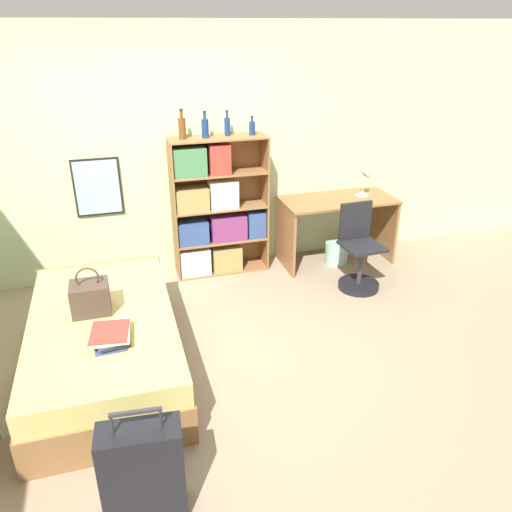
% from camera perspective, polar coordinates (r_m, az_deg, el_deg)
% --- Properties ---
extents(ground_plane, '(14.00, 14.00, 0.00)m').
position_cam_1_polar(ground_plane, '(4.36, -7.80, -11.13)').
color(ground_plane, gray).
extents(wall_back, '(10.00, 0.09, 2.60)m').
position_cam_1_polar(wall_back, '(5.38, -11.71, 11.06)').
color(wall_back, beige).
rests_on(wall_back, ground_plane).
extents(bed, '(1.12, 2.01, 0.50)m').
position_cam_1_polar(bed, '(4.22, -16.85, -9.40)').
color(bed, olive).
rests_on(bed, ground_plane).
extents(handbag, '(0.29, 0.25, 0.39)m').
position_cam_1_polar(handbag, '(4.10, -18.41, -4.49)').
color(handbag, '#47382D').
rests_on(handbag, bed).
extents(book_stack_on_bed, '(0.30, 0.36, 0.08)m').
position_cam_1_polar(book_stack_on_bed, '(3.74, -16.31, -8.71)').
color(book_stack_on_bed, '#334C84').
rests_on(book_stack_on_bed, bed).
extents(suitcase, '(0.47, 0.25, 0.74)m').
position_cam_1_polar(suitcase, '(3.07, -12.76, -22.88)').
color(suitcase, black).
rests_on(suitcase, ground_plane).
extents(bookcase, '(1.02, 0.33, 1.50)m').
position_cam_1_polar(bookcase, '(5.43, -4.90, 4.96)').
color(bookcase, olive).
rests_on(bookcase, ground_plane).
extents(bottle_green, '(0.07, 0.07, 0.29)m').
position_cam_1_polar(bottle_green, '(5.15, -8.45, 14.32)').
color(bottle_green, brown).
rests_on(bottle_green, bookcase).
extents(bottle_brown, '(0.07, 0.07, 0.27)m').
position_cam_1_polar(bottle_brown, '(5.18, -5.84, 14.39)').
color(bottle_brown, navy).
rests_on(bottle_brown, bookcase).
extents(bottle_clear, '(0.06, 0.06, 0.26)m').
position_cam_1_polar(bottle_clear, '(5.27, -3.31, 14.62)').
color(bottle_clear, navy).
rests_on(bottle_clear, bookcase).
extents(bottle_blue, '(0.06, 0.06, 0.19)m').
position_cam_1_polar(bottle_blue, '(5.31, -0.45, 14.47)').
color(bottle_blue, navy).
rests_on(bottle_blue, bookcase).
extents(desk, '(1.28, 0.62, 0.76)m').
position_cam_1_polar(desk, '(5.79, 9.25, 4.32)').
color(desk, olive).
rests_on(desk, ground_plane).
extents(desk_lamp, '(0.20, 0.15, 0.37)m').
position_cam_1_polar(desk_lamp, '(5.81, 12.57, 8.91)').
color(desk_lamp, '#ADA89E').
rests_on(desk_lamp, desk).
extents(desk_chair, '(0.43, 0.43, 0.90)m').
position_cam_1_polar(desk_chair, '(5.33, 11.63, -0.51)').
color(desk_chair, black).
rests_on(desk_chair, ground_plane).
extents(waste_bin, '(0.27, 0.27, 0.25)m').
position_cam_1_polar(waste_bin, '(5.89, 9.18, 0.37)').
color(waste_bin, '#99C1B2').
rests_on(waste_bin, ground_plane).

